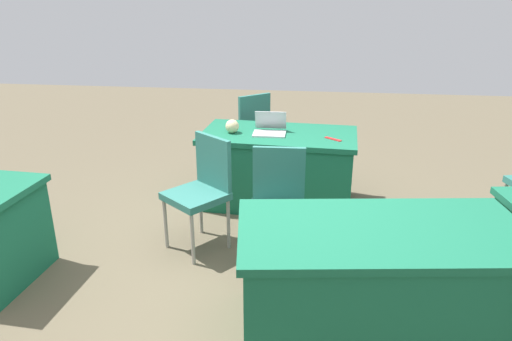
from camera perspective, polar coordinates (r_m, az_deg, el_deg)
The scene contains 9 objects.
ground_plane at distance 3.81m, azimuth -0.45°, elevation -12.51°, with size 14.40×14.40×0.00m, color brown.
table_foreground at distance 4.89m, azimuth 2.68°, elevation 0.32°, with size 1.59×0.91×0.75m.
table_mid_left at distance 3.17m, azimuth 14.44°, elevation -12.75°, with size 1.86×1.11×0.75m.
chair_near_front at distance 4.01m, azimuth -6.48°, elevation -1.83°, with size 0.62×0.62×0.97m.
chair_tucked_left at distance 3.76m, azimuth 2.63°, elevation -3.69°, with size 0.46×0.46×0.94m.
chair_by_pillar at distance 5.70m, azimuth -0.88°, elevation 5.27°, with size 0.62×0.62×0.96m.
laptop_silver at distance 4.74m, azimuth 1.65°, elevation 4.94°, with size 0.32×0.29×0.21m.
yarn_ball at distance 4.76m, azimuth -2.87°, elevation 5.32°, with size 0.13×0.13×0.13m, color beige.
scissors_red at distance 4.61m, azimuth 9.22°, elevation 3.74°, with size 0.18×0.04×0.01m, color red.
Camera 1 is at (-0.42, 3.15, 2.11)m, focal length 33.36 mm.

